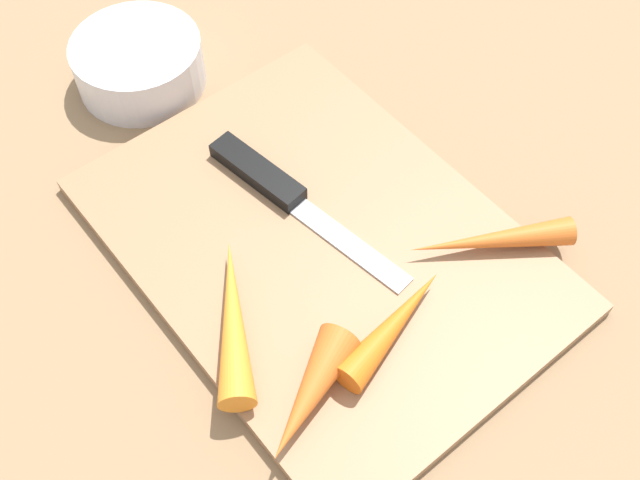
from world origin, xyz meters
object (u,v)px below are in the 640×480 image
Objects in this scene: carrot_long at (491,240)px; carrot_shortest at (309,395)px; cutting_board at (320,244)px; small_bowl at (139,63)px; knife at (269,181)px; carrot_longest at (233,318)px; carrot_short at (394,325)px.

carrot_shortest is (0.01, -0.18, 0.00)m from carrot_long.
cutting_board is 0.24m from small_bowl.
knife is 0.13m from carrot_longest.
carrot_shortest is 0.08m from carrot_short.
cutting_board is 0.10m from carrot_longest.
carrot_longest reaches higher than carrot_short.
knife is 1.56× the size of carrot_longest.
carrot_long is at bearing 47.43° from cutting_board.
cutting_board is 3.13× the size of small_bowl.
carrot_long is 0.20m from carrot_longest.
cutting_board is 3.78× the size of carrot_shortest.
small_bowl is at bearing -41.46° from carrot_long.
carrot_long is at bearing 159.45° from carrot_shortest.
carrot_shortest is (0.17, -0.09, 0.01)m from knife.
carrot_long is at bearing -76.62° from carrot_longest.
small_bowl reaches higher than carrot_short.
carrot_long is 1.31× the size of carrot_shortest.
carrot_longest is at bearing -78.07° from cutting_board.
carrot_longest is (-0.07, -0.19, 0.00)m from carrot_long.
cutting_board is at bearing 2.33° from small_bowl.
cutting_board is at bearing -45.20° from carrot_longest.
carrot_long is 1.15× the size of carrot_short.
knife is 1.74× the size of small_bowl.
small_bowl is (-0.24, -0.01, 0.02)m from cutting_board.
cutting_board is 1.79× the size of knife.
carrot_long is at bearing 22.65° from knife.
knife is 0.19m from carrot_shortest.
carrot_shortest is at bearing -143.48° from carrot_longest.
carrot_shortest reaches higher than carrot_long.
small_bowl is at bearing 15.02° from carrot_longest.
small_bowl is (-0.33, -0.10, -0.00)m from carrot_long.
small_bowl is at bearing 175.26° from knife.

